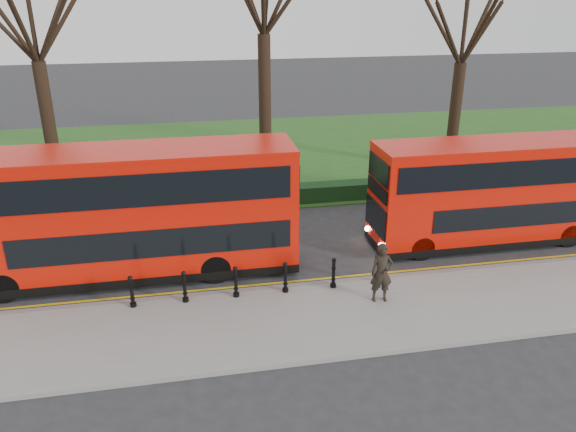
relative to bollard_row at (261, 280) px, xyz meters
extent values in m
plane|color=#28282B|center=(-0.07, 1.35, -0.65)|extent=(120.00, 120.00, 0.00)
cube|color=gray|center=(-0.07, -1.65, -0.57)|extent=(60.00, 4.00, 0.15)
cube|color=slate|center=(-0.07, 0.35, -0.57)|extent=(60.00, 0.25, 0.16)
cube|color=#22501A|center=(-0.07, 16.35, -0.62)|extent=(60.00, 18.00, 0.06)
cube|color=black|center=(-0.07, 8.15, -0.25)|extent=(60.00, 0.90, 0.80)
cube|color=yellow|center=(-0.07, 0.65, -0.64)|extent=(60.00, 0.10, 0.01)
cube|color=yellow|center=(-0.07, 0.85, -0.64)|extent=(60.00, 0.10, 0.01)
cylinder|color=black|center=(-8.07, 11.35, 2.46)|extent=(0.60, 0.60, 6.22)
cylinder|color=black|center=(1.93, 11.35, 2.95)|extent=(0.60, 0.60, 7.20)
cylinder|color=black|center=(11.93, 11.35, 2.18)|extent=(0.60, 0.60, 5.66)
cylinder|color=black|center=(-3.97, 0.00, 0.00)|extent=(0.15, 0.15, 1.00)
cylinder|color=black|center=(-2.38, 0.00, 0.00)|extent=(0.15, 0.15, 1.00)
cylinder|color=black|center=(-0.79, 0.00, 0.00)|extent=(0.15, 0.15, 1.00)
cylinder|color=black|center=(0.79, 0.00, 0.00)|extent=(0.15, 0.15, 1.00)
cylinder|color=black|center=(2.38, 0.00, 0.00)|extent=(0.15, 0.15, 1.00)
cylinder|color=black|center=(3.97, 0.00, 0.00)|extent=(0.15, 0.15, 1.00)
cube|color=red|center=(-4.06, 2.45, 1.74)|extent=(11.09, 2.52, 4.08)
cube|color=black|center=(-4.06, 2.45, -0.35)|extent=(11.11, 2.54, 0.30)
cube|color=black|center=(-3.25, 1.18, 1.01)|extent=(8.87, 0.04, 0.96)
cube|color=black|center=(-4.06, 1.18, 2.83)|extent=(10.48, 0.04, 1.06)
cylinder|color=black|center=(-7.99, 1.34, -0.15)|extent=(1.01, 0.30, 1.01)
cylinder|color=black|center=(-7.99, 3.56, -0.15)|extent=(1.01, 0.30, 1.01)
cylinder|color=black|center=(-1.34, 1.34, -0.15)|extent=(1.01, 0.30, 1.01)
cylinder|color=black|center=(-1.34, 3.56, -0.15)|extent=(1.01, 0.30, 1.01)
cube|color=red|center=(9.68, 2.60, 1.50)|extent=(9.97, 2.27, 3.67)
cube|color=black|center=(9.68, 2.60, -0.38)|extent=(9.99, 2.29, 0.27)
cube|color=black|center=(10.40, 1.46, 0.85)|extent=(7.98, 0.04, 0.86)
cube|color=black|center=(9.68, 1.46, 2.48)|extent=(9.43, 0.04, 0.95)
cube|color=black|center=(4.67, 2.60, 1.80)|extent=(0.06, 1.99, 0.50)
cylinder|color=black|center=(6.14, 1.60, -0.20)|extent=(0.91, 0.27, 0.91)
cylinder|color=black|center=(6.14, 3.60, -0.20)|extent=(0.91, 0.27, 0.91)
cylinder|color=black|center=(12.13, 1.60, -0.20)|extent=(0.91, 0.27, 0.91)
cylinder|color=black|center=(12.13, 3.60, -0.20)|extent=(0.91, 0.27, 0.91)
imported|color=black|center=(3.61, -1.08, 0.46)|extent=(0.74, 0.53, 1.91)
camera|label=1|loc=(-2.11, -15.52, 8.68)|focal=35.00mm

